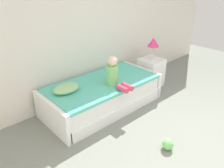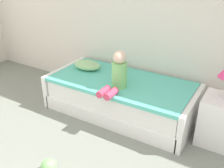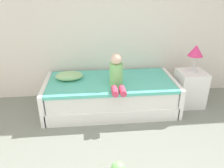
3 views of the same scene
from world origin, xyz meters
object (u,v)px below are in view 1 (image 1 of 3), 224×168
Objects in this scene: bed at (103,95)px; toy_ball at (168,144)px; table_lamp at (153,43)px; child_figure at (114,74)px; pillow at (66,88)px; nightstand at (151,72)px.

bed reaches higher than toy_ball.
child_figure is at bearing -170.28° from table_lamp.
bed is at bearing -8.66° from pillow.
pillow is at bearing 176.88° from table_lamp.
nightstand reaches higher than bed.
pillow is at bearing 155.71° from child_figure.
toy_ball is (0.60, -1.55, -0.48)m from pillow.
child_figure reaches higher than bed.
bed is at bearing 179.60° from table_lamp.
child_figure is at bearing 84.18° from toy_ball.
table_lamp is at bearing 90.00° from nightstand.
child_figure is at bearing -72.72° from bed.
toy_ball is (-1.40, -1.44, -0.22)m from nightstand.
child_figure is at bearing -24.29° from pillow.
bed is 0.52m from child_figure.
pillow reaches higher than nightstand.
pillow is at bearing 176.88° from nightstand.
nightstand is 2.03m from pillow.
nightstand is at bearing 9.72° from child_figure.
pillow reaches higher than toy_ball.
toy_ball is at bearing -92.11° from bed.
bed is 13.11× the size of toy_ball.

